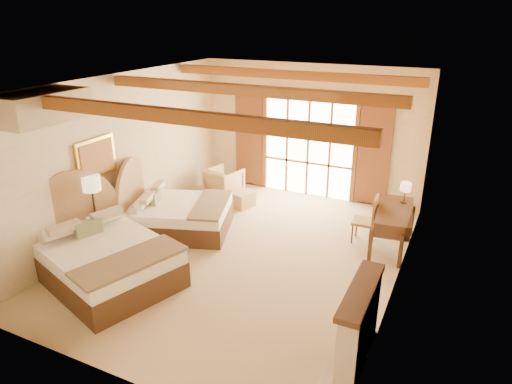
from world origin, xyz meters
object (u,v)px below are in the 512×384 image
Objects in this scene: bed_far at (173,211)px; desk at (393,227)px; nightstand at (113,231)px; armchair at (224,182)px; bed_near at (99,255)px.

bed_far is 4.45m from desk.
armchair reaches higher than nightstand.
bed_far is 1.27m from nightstand.
desk is at bearing 55.97° from bed_near.
nightstand is (-0.66, -1.09, -0.11)m from bed_far.
bed_near is 1.11× the size of bed_far.
desk reaches higher than nightstand.
desk is at bearing 22.56° from nightstand.
bed_near reaches higher than nightstand.
bed_far is 3.20× the size of armchair.
bed_near is at bearing -149.28° from desk.
bed_near is 1.26m from nightstand.
bed_far is 4.17× the size of nightstand.
desk is (4.29, 3.28, -0.02)m from bed_near.
armchair is (0.03, 2.12, -0.05)m from bed_far.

